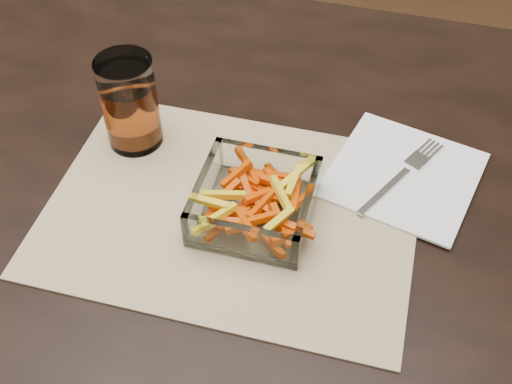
{
  "coord_description": "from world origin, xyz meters",
  "views": [
    {
      "loc": [
        0.3,
        -0.54,
        1.35
      ],
      "look_at": [
        0.16,
        -0.04,
        0.78
      ],
      "focal_mm": 45.0,
      "sensor_mm": 36.0,
      "label": 1
    }
  ],
  "objects_px": {
    "tumbler": "(130,106)",
    "fork": "(403,174)",
    "dining_table": "(152,206)",
    "glass_bowl": "(255,203)"
  },
  "relations": [
    {
      "from": "dining_table",
      "to": "fork",
      "type": "height_order",
      "value": "fork"
    },
    {
      "from": "glass_bowl",
      "to": "tumbler",
      "type": "xyz_separation_m",
      "value": [
        -0.19,
        0.09,
        0.04
      ]
    },
    {
      "from": "dining_table",
      "to": "tumbler",
      "type": "bearing_deg",
      "value": 125.61
    },
    {
      "from": "fork",
      "to": "tumbler",
      "type": "bearing_deg",
      "value": -148.28
    },
    {
      "from": "tumbler",
      "to": "fork",
      "type": "height_order",
      "value": "tumbler"
    },
    {
      "from": "dining_table",
      "to": "glass_bowl",
      "type": "relative_size",
      "value": 11.65
    },
    {
      "from": "dining_table",
      "to": "glass_bowl",
      "type": "distance_m",
      "value": 0.21
    },
    {
      "from": "tumbler",
      "to": "fork",
      "type": "bearing_deg",
      "value": 4.1
    },
    {
      "from": "tumbler",
      "to": "glass_bowl",
      "type": "bearing_deg",
      "value": -24.58
    },
    {
      "from": "glass_bowl",
      "to": "fork",
      "type": "bearing_deg",
      "value": 34.33
    }
  ]
}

